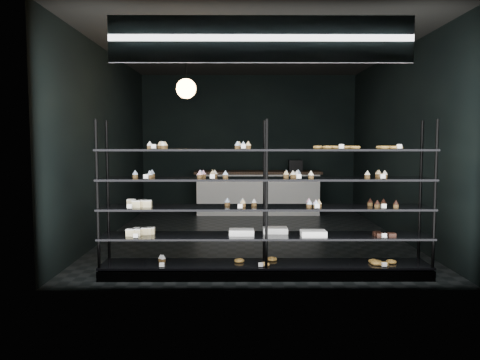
% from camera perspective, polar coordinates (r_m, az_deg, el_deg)
% --- Properties ---
extents(room, '(5.01, 6.01, 3.20)m').
position_cam_1_polar(room, '(8.08, 1.53, 4.36)').
color(room, black).
rests_on(room, ground).
extents(display_shelf, '(4.00, 0.50, 1.91)m').
position_cam_1_polar(display_shelf, '(5.73, 2.80, -5.55)').
color(display_shelf, black).
rests_on(display_shelf, room).
extents(signage, '(3.30, 0.05, 0.50)m').
position_cam_1_polar(signage, '(5.27, 2.59, 16.75)').
color(signage, '#0D1045').
rests_on(signage, room).
extents(pendant_lamp, '(0.30, 0.30, 0.88)m').
position_cam_1_polar(pendant_lamp, '(7.26, -6.58, 11.02)').
color(pendant_lamp, black).
rests_on(pendant_lamp, room).
extents(service_counter, '(2.84, 0.65, 1.23)m').
position_cam_1_polar(service_counter, '(10.65, 2.23, -1.47)').
color(service_counter, silver).
rests_on(service_counter, room).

